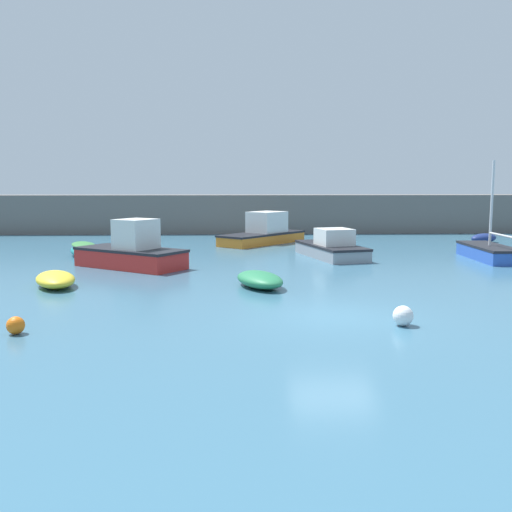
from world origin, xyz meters
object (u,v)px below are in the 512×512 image
object	(u,v)px
rowboat_with_red_cover	(84,250)
mooring_buoy_orange	(16,325)
rowboat_blue_near	(55,279)
open_tender_yellow	(260,279)
sailboat_twin_hulled	(489,252)
motorboat_with_cabin	(264,232)
cabin_cruiser_white	(132,252)
fishing_dinghy_green	(484,238)
mooring_buoy_white	(403,316)
motorboat_grey_hull	(332,247)

from	to	relation	value
rowboat_with_red_cover	mooring_buoy_orange	xyz separation A→B (m)	(2.33, -15.57, -0.14)
rowboat_with_red_cover	rowboat_blue_near	xyz separation A→B (m)	(1.26, -8.83, -0.08)
open_tender_yellow	sailboat_twin_hulled	world-z (taller)	sailboat_twin_hulled
motorboat_with_cabin	rowboat_with_red_cover	xyz separation A→B (m)	(-9.80, -6.13, -0.34)
rowboat_with_red_cover	cabin_cruiser_white	xyz separation A→B (m)	(3.26, -4.07, 0.36)
rowboat_with_red_cover	motorboat_with_cabin	bearing A→B (deg)	100.20
fishing_dinghy_green	mooring_buoy_white	xyz separation A→B (m)	(-11.50, -21.08, -0.03)
motorboat_with_cabin	sailboat_twin_hulled	bearing A→B (deg)	94.84
sailboat_twin_hulled	rowboat_with_red_cover	bearing A→B (deg)	86.54
motorboat_with_cabin	open_tender_yellow	xyz separation A→B (m)	(-0.94, -15.32, -0.42)
open_tender_yellow	mooring_buoy_orange	bearing A→B (deg)	114.51
rowboat_with_red_cover	rowboat_blue_near	distance (m)	8.92
rowboat_with_red_cover	cabin_cruiser_white	bearing A→B (deg)	16.86
open_tender_yellow	fishing_dinghy_green	xyz separation A→B (m)	(15.14, 15.19, 0.01)
motorboat_with_cabin	fishing_dinghy_green	distance (m)	14.21
fishing_dinghy_green	rowboat_with_red_cover	bearing A→B (deg)	-16.26
sailboat_twin_hulled	mooring_buoy_orange	distance (m)	22.91
rowboat_with_red_cover	open_tender_yellow	bearing A→B (deg)	22.17
mooring_buoy_orange	mooring_buoy_white	world-z (taller)	mooring_buoy_white
rowboat_blue_near	sailboat_twin_hulled	xyz separation A→B (m)	(19.51, 6.86, 0.11)
mooring_buoy_orange	open_tender_yellow	bearing A→B (deg)	44.34
cabin_cruiser_white	motorboat_with_cabin	bearing A→B (deg)	-88.12
motorboat_grey_hull	cabin_cruiser_white	xyz separation A→B (m)	(-9.71, -3.18, 0.20)
cabin_cruiser_white	mooring_buoy_white	distance (m)	14.39
motorboat_with_cabin	cabin_cruiser_white	bearing A→B (deg)	8.61
motorboat_grey_hull	mooring_buoy_white	xyz separation A→B (m)	(-0.46, -14.20, -0.25)
motorboat_with_cabin	mooring_buoy_orange	bearing A→B (deg)	22.31
motorboat_grey_hull	rowboat_blue_near	world-z (taller)	motorboat_grey_hull
motorboat_grey_hull	cabin_cruiser_white	world-z (taller)	cabin_cruiser_white
motorboat_grey_hull	rowboat_blue_near	distance (m)	14.15
open_tender_yellow	motorboat_with_cabin	bearing A→B (deg)	-23.32
rowboat_with_red_cover	sailboat_twin_hulled	distance (m)	20.87
fishing_dinghy_green	mooring_buoy_white	distance (m)	24.02
open_tender_yellow	mooring_buoy_orange	distance (m)	9.13
motorboat_grey_hull	motorboat_with_cabin	bearing A→B (deg)	10.27
cabin_cruiser_white	open_tender_yellow	bearing A→B (deg)	172.20
rowboat_blue_near	sailboat_twin_hulled	size ratio (longest dim) A/B	0.56
open_tender_yellow	cabin_cruiser_white	bearing A→B (deg)	27.81
rowboat_blue_near	fishing_dinghy_green	world-z (taller)	fishing_dinghy_green
sailboat_twin_hulled	cabin_cruiser_white	xyz separation A→B (m)	(-17.51, -2.10, 0.33)
motorboat_grey_hull	fishing_dinghy_green	distance (m)	13.01
motorboat_grey_hull	motorboat_with_cabin	distance (m)	7.70
open_tender_yellow	fishing_dinghy_green	world-z (taller)	fishing_dinghy_green
motorboat_grey_hull	rowboat_blue_near	size ratio (longest dim) A/B	1.82
rowboat_blue_near	mooring_buoy_white	size ratio (longest dim) A/B	5.59
open_tender_yellow	mooring_buoy_orange	size ratio (longest dim) A/B	6.74
open_tender_yellow	sailboat_twin_hulled	bearing A→B (deg)	-78.61
motorboat_with_cabin	cabin_cruiser_white	xyz separation A→B (m)	(-6.55, -10.20, 0.02)
open_tender_yellow	mooring_buoy_white	xyz separation A→B (m)	(3.64, -5.90, -0.01)
motorboat_grey_hull	open_tender_yellow	world-z (taller)	motorboat_grey_hull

